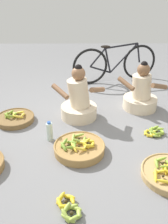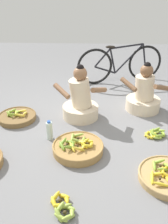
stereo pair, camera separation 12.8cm
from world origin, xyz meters
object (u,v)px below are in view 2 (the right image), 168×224
vendor_woman_behind (144,95)px  loose_bananas_mid_right (155,134)px  banana_basket_front_left (78,147)px  loose_bananas_near_bicycle (63,207)px  water_bottle (49,131)px  bicycle_leaning (120,64)px  banana_basket_back_right (168,176)px  vendor_woman_front (80,101)px  banana_basket_back_center (17,117)px

vendor_woman_behind → loose_bananas_mid_right: size_ratio=2.51×
banana_basket_front_left → loose_bananas_mid_right: bearing=20.8°
loose_bananas_near_bicycle → water_bottle: (-0.29, 1.09, 0.09)m
loose_bananas_mid_right → bicycle_leaning: bearing=99.1°
banana_basket_back_right → water_bottle: (-1.31, 0.68, 0.08)m
banana_basket_front_left → banana_basket_back_right: (0.94, -0.43, -0.01)m
vendor_woman_front → water_bottle: size_ratio=3.06×
loose_bananas_near_bicycle → water_bottle: bearing=104.9°
vendor_woman_front → banana_basket_back_right: 1.60m
vendor_woman_front → banana_basket_back_right: vendor_woman_front is taller
bicycle_leaning → banana_basket_front_left: (-0.67, -2.29, -0.30)m
vendor_woman_front → banana_basket_back_center: bearing=-173.1°
vendor_woman_front → loose_bananas_mid_right: 1.12m
bicycle_leaning → banana_basket_back_center: bicycle_leaning is taller
bicycle_leaning → vendor_woman_front: bearing=-115.2°
loose_bananas_near_bicycle → bicycle_leaning: bearing=76.5°
vendor_woman_behind → banana_basket_back_right: size_ratio=1.24×
vendor_woman_behind → banana_basket_front_left: size_ratio=1.26×
banana_basket_back_right → loose_bananas_mid_right: (0.04, 0.80, -0.02)m
water_bottle → banana_basket_back_right: bearing=-27.5°
vendor_woman_front → bicycle_leaning: vendor_woman_front is taller
vendor_woman_behind → banana_basket_back_right: vendor_woman_behind is taller
vendor_woman_front → loose_bananas_near_bicycle: vendor_woman_front is taller
water_bottle → banana_basket_front_left: bearing=-34.1°
vendor_woman_behind → water_bottle: (-1.31, -0.87, -0.12)m
banana_basket_front_left → water_bottle: 0.45m
water_bottle → banana_basket_back_center: bearing=139.5°
loose_bananas_mid_right → loose_bananas_near_bicycle: bearing=-131.2°
loose_bananas_mid_right → loose_bananas_near_bicycle: 1.61m
loose_bananas_mid_right → banana_basket_back_center: bearing=169.5°
vendor_woman_front → loose_bananas_near_bicycle: bearing=-92.3°
banana_basket_back_center → loose_bananas_near_bicycle: banana_basket_back_center is taller
vendor_woman_behind → bicycle_leaning: 1.21m
vendor_woman_front → banana_basket_front_left: vendor_woman_front is taller
vendor_woman_behind → loose_bananas_near_bicycle: size_ratio=2.24×
banana_basket_back_right → loose_bananas_near_bicycle: size_ratio=1.80×
banana_basket_back_center → banana_basket_front_left: bearing=-38.0°
bicycle_leaning → banana_basket_front_left: 2.41m
banana_basket_front_left → bicycle_leaning: bearing=73.7°
loose_bananas_mid_right → water_bottle: bearing=-175.0°
loose_bananas_mid_right → vendor_woman_front: bearing=154.9°
banana_basket_back_center → water_bottle: water_bottle is taller
banana_basket_back_right → vendor_woman_front: bearing=127.0°
vendor_woman_behind → banana_basket_back_center: bearing=-168.1°
vendor_woman_behind → loose_bananas_mid_right: (0.05, -0.75, -0.21)m
vendor_woman_front → banana_basket_back_right: (0.95, -1.27, -0.21)m
vendor_woman_front → loose_bananas_mid_right: vendor_woman_front is taller
bicycle_leaning → banana_basket_front_left: bicycle_leaning is taller
vendor_woman_behind → vendor_woman_front: bearing=-163.4°
bicycle_leaning → banana_basket_front_left: size_ratio=2.74×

